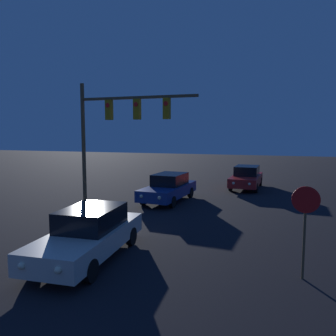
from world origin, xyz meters
TOP-DOWN VIEW (x-y plane):
  - car_near at (-1.76, 9.78)m, footprint 2.07×4.91m
  - car_mid at (-2.03, 18.67)m, footprint 2.18×4.93m
  - car_far at (1.82, 24.51)m, footprint 2.04×4.90m
  - traffic_signal_mast at (-3.37, 14.75)m, footprint 5.63×0.30m
  - stop_sign at (4.41, 10.20)m, footprint 0.70×0.07m

SIDE VIEW (x-z plane):
  - car_near at x=-1.76m, z-range 0.00..1.55m
  - car_mid at x=-2.03m, z-range 0.00..1.55m
  - car_far at x=1.82m, z-range 0.00..1.55m
  - stop_sign at x=4.41m, z-range 0.49..2.98m
  - traffic_signal_mast at x=-3.37m, z-range 1.17..7.32m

